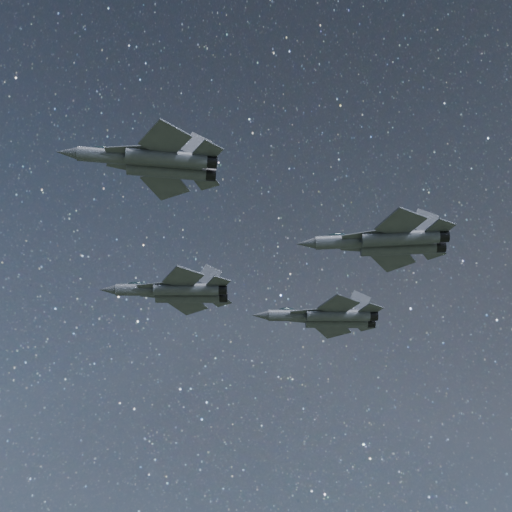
# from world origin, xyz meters

# --- Properties ---
(jet_lead) EXTENTS (20.00, 13.59, 5.03)m
(jet_lead) POSITION_xyz_m (-12.74, 7.24, 148.58)
(jet_lead) COLOR #343842
(jet_left) EXTENTS (19.88, 13.49, 5.00)m
(jet_left) POSITION_xyz_m (7.90, 17.19, 146.71)
(jet_left) COLOR #343842
(jet_right) EXTENTS (18.27, 12.11, 4.66)m
(jet_right) POSITION_xyz_m (-5.51, -18.87, 149.10)
(jet_right) COLOR #343842
(jet_slot) EXTENTS (20.27, 13.99, 5.09)m
(jet_slot) POSITION_xyz_m (18.16, 1.47, 148.04)
(jet_slot) COLOR #343842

